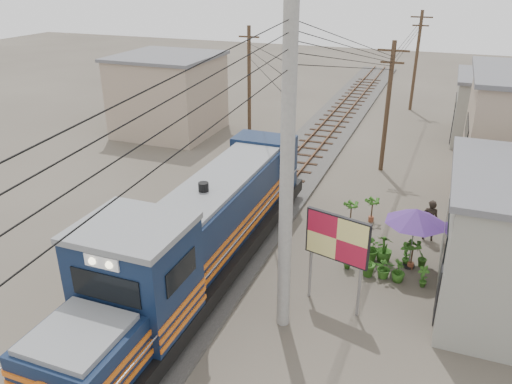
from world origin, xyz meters
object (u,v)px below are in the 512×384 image
at_px(market_umbrella, 416,216).
at_px(locomotive, 198,239).
at_px(vendor, 430,220).
at_px(billboard, 337,241).

bearing_deg(market_umbrella, locomotive, -152.14).
height_order(market_umbrella, vendor, market_umbrella).
distance_m(locomotive, billboard, 4.84).
bearing_deg(market_umbrella, vendor, 78.22).
xyz_separation_m(locomotive, market_umbrella, (6.93, 3.66, 0.41)).
relative_size(billboard, vendor, 1.87).
distance_m(locomotive, market_umbrella, 7.85).
bearing_deg(vendor, market_umbrella, 74.33).
height_order(locomotive, billboard, locomotive).
relative_size(locomotive, billboard, 4.76).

